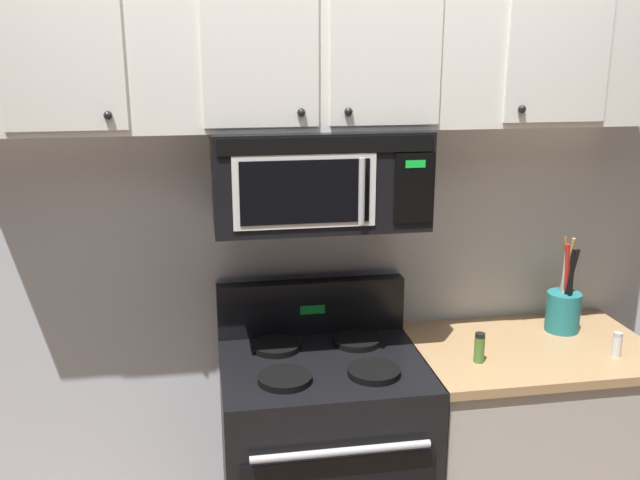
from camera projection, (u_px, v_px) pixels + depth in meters
back_wall at (308, 221)px, 2.83m from camera, size 5.20×0.10×2.70m
stove_range at (323, 463)px, 2.72m from camera, size 0.76×0.69×1.12m
over_range_microwave at (318, 177)px, 2.54m from camera, size 0.76×0.43×0.35m
upper_cabinets at (316, 48)px, 2.45m from camera, size 2.50×0.36×0.55m
counter_segment at (524, 446)px, 2.87m from camera, size 0.93×0.65×0.90m
utensil_crock_teal at (564, 306)px, 2.86m from camera, size 0.14×0.14×0.40m
salt_shaker at (617, 345)px, 2.63m from camera, size 0.04×0.04×0.10m
spice_jar at (479, 348)px, 2.58m from camera, size 0.04×0.04×0.11m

